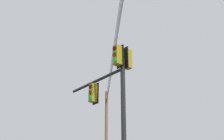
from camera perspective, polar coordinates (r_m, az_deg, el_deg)
signal_mast_assembly at (r=11.69m, az=0.48°, el=-5.43°), size 4.01×1.90×7.24m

